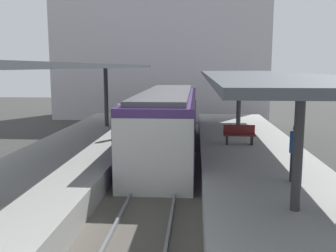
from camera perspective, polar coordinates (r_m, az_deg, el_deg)
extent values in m
plane|color=#383835|center=(14.63, -1.40, -8.76)|extent=(80.00, 80.00, 0.00)
cube|color=#9E9E99|center=(15.32, -15.78, -6.33)|extent=(4.40, 28.00, 1.00)
cube|color=#9E9E99|center=(14.63, 13.69, -6.98)|extent=(4.40, 28.00, 1.00)
cube|color=#59544C|center=(14.60, -1.40, -8.38)|extent=(3.20, 28.00, 0.20)
cube|color=slate|center=(14.64, -4.23, -7.67)|extent=(0.08, 28.00, 0.14)
cube|color=slate|center=(14.50, 1.46, -7.80)|extent=(0.08, 28.00, 0.14)
cube|color=#472D6B|center=(18.38, -0.13, 0.17)|extent=(2.70, 12.37, 2.90)
cube|color=silver|center=(12.33, -2.32, -4.89)|extent=(2.65, 0.08, 2.60)
cube|color=black|center=(18.48, -4.37, 1.29)|extent=(0.04, 11.38, 0.76)
cube|color=black|center=(18.27, 4.16, 1.21)|extent=(0.04, 11.38, 0.76)
cube|color=#515156|center=(18.20, -0.13, 5.00)|extent=(2.16, 11.75, 0.20)
cylinder|color=#333335|center=(22.26, -9.28, 4.28)|extent=(0.24, 0.24, 3.38)
cube|color=#3D4247|center=(16.13, -14.68, 8.70)|extent=(4.18, 21.00, 0.16)
cylinder|color=#333335|center=(9.50, 18.94, -3.31)|extent=(0.24, 0.24, 3.02)
cylinder|color=#333335|center=(21.80, 10.60, 3.67)|extent=(0.24, 0.24, 3.02)
cube|color=#3D4247|center=(15.47, 13.34, 7.40)|extent=(4.18, 21.00, 0.16)
cube|color=black|center=(17.16, 8.82, -2.08)|extent=(0.08, 0.32, 0.40)
cube|color=black|center=(17.29, 12.46, -2.11)|extent=(0.08, 0.32, 0.40)
cube|color=maroon|center=(17.18, 10.66, -1.34)|extent=(1.40, 0.40, 0.06)
cube|color=maroon|center=(17.31, 10.62, -0.49)|extent=(1.40, 0.06, 0.40)
cylinder|color=#262628|center=(19.29, 10.33, 1.79)|extent=(0.08, 0.08, 2.20)
cube|color=black|center=(19.20, 10.41, 4.61)|extent=(0.90, 0.06, 0.32)
cylinder|color=#7A337A|center=(18.54, -7.43, -0.49)|extent=(0.28, 0.28, 0.87)
cylinder|color=#7A337A|center=(18.43, -7.48, 1.76)|extent=(0.36, 0.36, 0.60)
sphere|color=beige|center=(18.39, -7.50, 3.02)|extent=(0.22, 0.22, 0.22)
cylinder|color=#232328|center=(12.09, 18.47, -5.89)|extent=(0.28, 0.28, 0.89)
cylinder|color=navy|center=(11.92, 18.65, -2.35)|extent=(0.36, 0.36, 0.63)
sphere|color=#936B4C|center=(11.85, 18.75, -0.32)|extent=(0.22, 0.22, 0.22)
cube|color=#B7B2B7|center=(34.03, -0.98, 10.68)|extent=(18.00, 6.00, 11.00)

